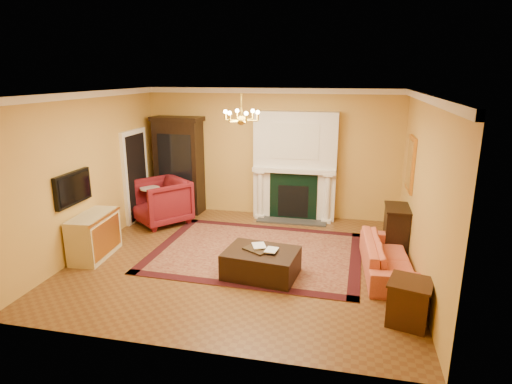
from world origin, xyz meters
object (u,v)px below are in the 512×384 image
(leather_ottoman, at_px, (261,263))
(china_cabinet, at_px, (179,167))
(coral_sofa, at_px, (388,252))
(console_table, at_px, (396,229))
(pedestal_table, at_px, (151,202))
(wingback_armchair, at_px, (161,200))
(end_table, at_px, (409,303))
(commode, at_px, (94,236))

(leather_ottoman, bearing_deg, china_cabinet, 137.94)
(coral_sofa, xyz_separation_m, console_table, (0.23, 1.12, 0.03))
(pedestal_table, height_order, coral_sofa, pedestal_table)
(china_cabinet, distance_m, console_table, 5.22)
(console_table, bearing_deg, coral_sofa, -100.78)
(pedestal_table, distance_m, coral_sofa, 5.41)
(wingback_armchair, height_order, console_table, wingback_armchair)
(pedestal_table, bearing_deg, end_table, -30.79)
(coral_sofa, bearing_deg, commode, 91.55)
(china_cabinet, distance_m, commode, 3.06)
(china_cabinet, relative_size, pedestal_table, 2.79)
(coral_sofa, xyz_separation_m, end_table, (0.17, -1.54, -0.09))
(china_cabinet, height_order, coral_sofa, china_cabinet)
(china_cabinet, bearing_deg, console_table, -10.98)
(pedestal_table, height_order, end_table, pedestal_table)
(coral_sofa, relative_size, console_table, 2.39)
(china_cabinet, distance_m, end_table, 6.42)
(china_cabinet, xyz_separation_m, pedestal_table, (-0.39, -0.85, -0.65))
(china_cabinet, height_order, leather_ottoman, china_cabinet)
(pedestal_table, height_order, leather_ottoman, pedestal_table)
(leather_ottoman, bearing_deg, end_table, -16.12)
(wingback_armchair, bearing_deg, coral_sofa, 21.80)
(commode, height_order, leather_ottoman, commode)
(leather_ottoman, bearing_deg, pedestal_table, 150.93)
(coral_sofa, bearing_deg, console_table, -14.86)
(china_cabinet, bearing_deg, pedestal_table, -110.30)
(commode, relative_size, end_table, 1.84)
(console_table, bearing_deg, china_cabinet, 165.47)
(pedestal_table, height_order, commode, commode)
(pedestal_table, bearing_deg, leather_ottoman, -35.87)
(coral_sofa, xyz_separation_m, leather_ottoman, (-2.08, -0.59, -0.15))
(commode, xyz_separation_m, coral_sofa, (5.28, 0.46, -0.02))
(commode, xyz_separation_m, leather_ottoman, (3.20, -0.13, -0.17))
(china_cabinet, xyz_separation_m, coral_sofa, (4.76, -2.48, -0.73))
(commode, distance_m, leather_ottoman, 3.21)
(end_table, bearing_deg, leather_ottoman, 157.08)
(wingback_armchair, bearing_deg, pedestal_table, -157.99)
(commode, height_order, coral_sofa, commode)
(china_cabinet, relative_size, commode, 2.03)
(pedestal_table, xyz_separation_m, commode, (-0.13, -2.09, -0.05))
(commode, bearing_deg, pedestal_table, 82.19)
(pedestal_table, height_order, console_table, console_table)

